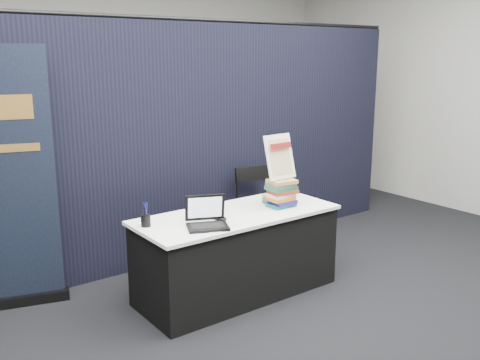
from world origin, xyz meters
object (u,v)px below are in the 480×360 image
(book_stack_tall, at_px, (281,193))
(stacking_chair, at_px, (261,206))
(book_stack_short, at_px, (276,199))
(info_sign, at_px, (280,157))
(pullup_banner, at_px, (1,197))
(laptop, at_px, (205,220))
(display_table, at_px, (237,253))

(book_stack_tall, relative_size, stacking_chair, 0.27)
(book_stack_short, bearing_deg, info_sign, -108.70)
(pullup_banner, distance_m, stacking_chair, 2.56)
(stacking_chair, bearing_deg, book_stack_tall, -107.39)
(info_sign, height_order, stacking_chair, info_sign)
(laptop, distance_m, info_sign, 0.96)
(display_table, relative_size, laptop, 4.67)
(info_sign, bearing_deg, book_stack_short, 69.77)
(display_table, distance_m, book_stack_short, 0.62)
(info_sign, distance_m, pullup_banner, 2.36)
(display_table, bearing_deg, stacking_chair, 39.79)
(display_table, height_order, laptop, laptop)
(book_stack_tall, xyz_separation_m, stacking_chair, (0.38, 0.76, -0.36))
(book_stack_short, xyz_separation_m, pullup_banner, (-2.15, 0.93, 0.17))
(display_table, bearing_deg, info_sign, -6.16)
(display_table, bearing_deg, pullup_banner, 150.63)
(book_stack_tall, height_order, info_sign, info_sign)
(book_stack_tall, height_order, stacking_chair, book_stack_tall)
(info_sign, distance_m, stacking_chair, 1.07)
(pullup_banner, xyz_separation_m, stacking_chair, (2.50, -0.26, -0.45))
(pullup_banner, bearing_deg, laptop, -25.36)
(display_table, xyz_separation_m, laptop, (-0.43, -0.16, 0.43))
(book_stack_short, distance_m, info_sign, 0.41)
(info_sign, bearing_deg, pullup_banner, 153.37)
(display_table, bearing_deg, book_stack_tall, -10.05)
(stacking_chair, bearing_deg, pullup_banner, -176.88)
(laptop, height_order, book_stack_short, laptop)
(info_sign, relative_size, pullup_banner, 0.19)
(stacking_chair, bearing_deg, laptop, -137.04)
(stacking_chair, bearing_deg, book_stack_short, -109.20)
(book_stack_short, distance_m, stacking_chair, 0.80)
(info_sign, bearing_deg, book_stack_tall, -91.53)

